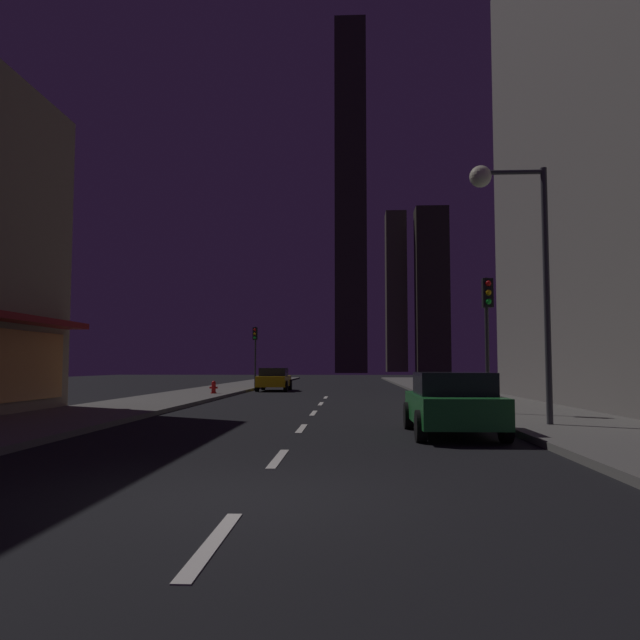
{
  "coord_description": "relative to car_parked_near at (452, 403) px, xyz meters",
  "views": [
    {
      "loc": [
        1.25,
        -7.8,
        1.61
      ],
      "look_at": [
        0.0,
        18.11,
        3.48
      ],
      "focal_mm": 35.51,
      "sensor_mm": 36.0,
      "label": 1
    }
  ],
  "objects": [
    {
      "name": "ground_plane",
      "position": [
        -3.6,
        24.99,
        -0.79
      ],
      "size": [
        78.0,
        136.0,
        0.1
      ],
      "primitive_type": "cube",
      "color": "black"
    },
    {
      "name": "sidewalk_right",
      "position": [
        3.4,
        24.99,
        -0.67
      ],
      "size": [
        4.0,
        76.0,
        0.15
      ],
      "primitive_type": "cube",
      "color": "#605E59",
      "rests_on": "ground"
    },
    {
      "name": "sidewalk_left",
      "position": [
        -10.6,
        24.99,
        -0.67
      ],
      "size": [
        4.0,
        76.0,
        0.15
      ],
      "primitive_type": "cube",
      "color": "#605E59",
      "rests_on": "ground"
    },
    {
      "name": "lane_marking_center",
      "position": [
        -3.6,
        3.99,
        -0.73
      ],
      "size": [
        0.16,
        28.2,
        0.01
      ],
      "color": "silver",
      "rests_on": "ground"
    },
    {
      "name": "skyscraper_distant_tall",
      "position": [
        -2.23,
        121.53,
        38.23
      ],
      "size": [
        6.85,
        6.92,
        77.93
      ],
      "primitive_type": "cube",
      "color": "#302E24",
      "rests_on": "ground"
    },
    {
      "name": "skyscraper_distant_mid",
      "position": [
        9.31,
        146.31,
        19.64
      ],
      "size": [
        5.18,
        6.54,
        40.76
      ],
      "primitive_type": "cube",
      "color": "#4A4637",
      "rests_on": "ground"
    },
    {
      "name": "skyscraper_distant_short",
      "position": [
        17.64,
        140.15,
        19.42
      ],
      "size": [
        7.98,
        6.56,
        40.32
      ],
      "primitive_type": "cube",
      "color": "#312E24",
      "rests_on": "ground"
    },
    {
      "name": "skyscraper_distant_slender",
      "position": [
        37.33,
        118.04,
        34.73
      ],
      "size": [
        7.73,
        5.02,
        70.95
      ],
      "primitive_type": "cube",
      "color": "#474335",
      "rests_on": "ground"
    },
    {
      "name": "car_parked_near",
      "position": [
        0.0,
        0.0,
        0.0
      ],
      "size": [
        1.98,
        4.24,
        1.45
      ],
      "color": "#1E722D",
      "rests_on": "ground"
    },
    {
      "name": "car_parked_far",
      "position": [
        -7.2,
        25.18,
        0.0
      ],
      "size": [
        1.98,
        4.24,
        1.45
      ],
      "color": "gold",
      "rests_on": "ground"
    },
    {
      "name": "fire_hydrant_far_left",
      "position": [
        -9.5,
        18.03,
        -0.29
      ],
      "size": [
        0.42,
        0.3,
        0.65
      ],
      "color": "red",
      "rests_on": "sidewalk_left"
    },
    {
      "name": "traffic_light_near_right",
      "position": [
        1.9,
        4.94,
        2.45
      ],
      "size": [
        0.32,
        0.48,
        4.2
      ],
      "color": "#2D2D2D",
      "rests_on": "sidewalk_right"
    },
    {
      "name": "traffic_light_far_left",
      "position": [
        -9.1,
        29.65,
        2.45
      ],
      "size": [
        0.32,
        0.48,
        4.2
      ],
      "color": "#2D2D2D",
      "rests_on": "sidewalk_left"
    },
    {
      "name": "street_lamp_right",
      "position": [
        1.78,
        1.28,
        4.33
      ],
      "size": [
        1.96,
        0.56,
        6.58
      ],
      "color": "#38383D",
      "rests_on": "sidewalk_right"
    }
  ]
}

